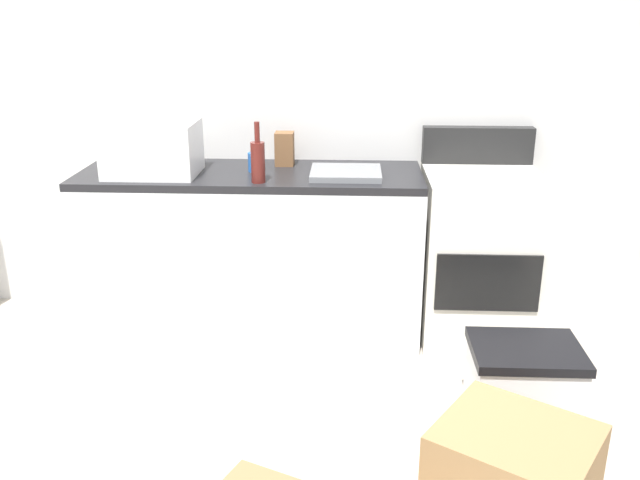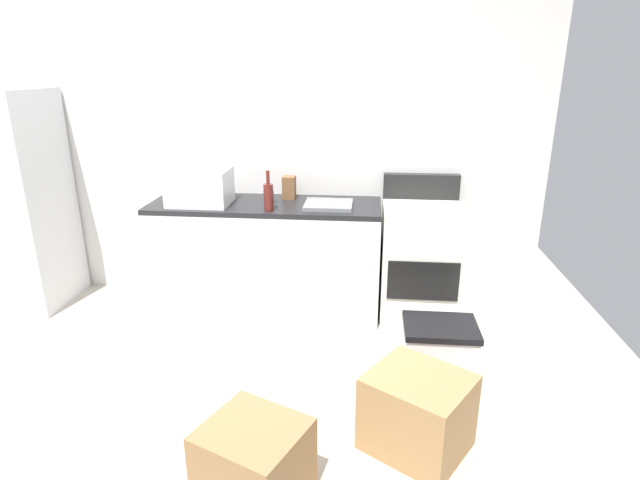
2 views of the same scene
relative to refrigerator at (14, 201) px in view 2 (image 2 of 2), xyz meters
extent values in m
plane|color=#B2A899|center=(1.75, -1.15, -0.88)|extent=(6.00, 6.00, 0.00)
cube|color=silver|center=(1.75, 0.40, 0.42)|extent=(5.00, 0.10, 2.60)
cube|color=silver|center=(2.05, 0.05, -0.45)|extent=(1.80, 0.60, 0.86)
cube|color=black|center=(2.05, 0.05, 0.00)|extent=(1.80, 0.60, 0.04)
cube|color=silver|center=(0.00, 0.00, 0.00)|extent=(0.68, 0.66, 1.75)
cube|color=silver|center=(3.27, 0.05, -0.43)|extent=(0.60, 0.60, 0.90)
cube|color=black|center=(3.27, -0.25, -0.46)|extent=(0.52, 0.02, 0.30)
cube|color=black|center=(3.27, 0.31, 0.12)|extent=(0.60, 0.08, 0.20)
cube|color=white|center=(1.56, -0.03, 0.16)|extent=(0.46, 0.34, 0.27)
cube|color=slate|center=(2.55, -0.01, 0.04)|extent=(0.36, 0.32, 0.03)
cylinder|color=#591E19|center=(2.12, -0.16, 0.12)|extent=(0.07, 0.07, 0.20)
cylinder|color=#591E19|center=(2.12, -0.16, 0.27)|extent=(0.03, 0.03, 0.10)
cylinder|color=#2659A5|center=(2.08, 0.06, 0.07)|extent=(0.08, 0.08, 0.10)
cube|color=brown|center=(2.22, 0.21, 0.11)|extent=(0.10, 0.10, 0.18)
cube|color=#A37A4C|center=(3.14, -1.50, -0.67)|extent=(0.64, 0.63, 0.42)
cube|color=olive|center=(2.37, -1.93, -0.68)|extent=(0.56, 0.55, 0.40)
cube|color=silver|center=(3.33, -0.84, -0.71)|extent=(0.44, 0.34, 0.34)
cube|color=black|center=(3.33, -0.84, -0.52)|extent=(0.46, 0.36, 0.04)
camera|label=1|loc=(2.58, -3.42, 0.88)|focal=38.32mm
camera|label=2|loc=(2.85, -3.77, 1.05)|focal=28.81mm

